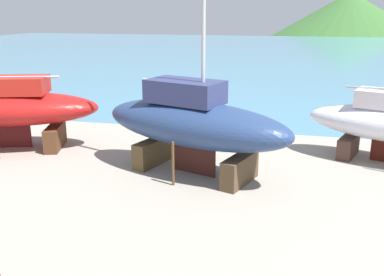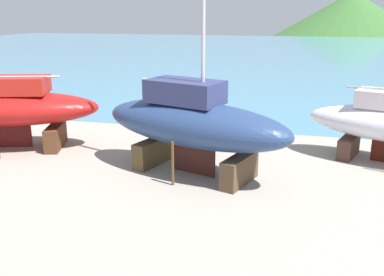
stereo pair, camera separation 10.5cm
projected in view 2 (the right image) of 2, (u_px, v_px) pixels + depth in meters
ground_plane at (197, 210)px, 16.92m from camera, size 47.24×47.24×0.00m
sea_water at (278, 53)px, 79.11m from camera, size 171.38×109.70×0.01m
headland_hill at (350, 32)px, 157.93m from camera, size 96.75×96.75×27.77m
sailboat_far_slipway at (7, 108)px, 23.87m from camera, size 10.61×6.07×15.29m
sailboat_mid_port at (193, 123)px, 20.08m from camera, size 10.13×6.08×15.10m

